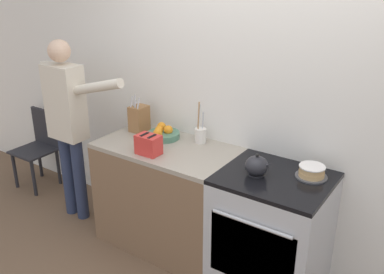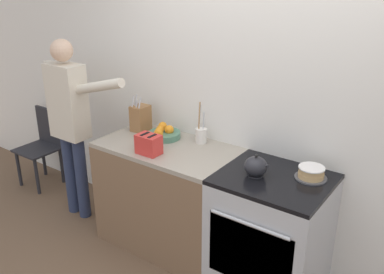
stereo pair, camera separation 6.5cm
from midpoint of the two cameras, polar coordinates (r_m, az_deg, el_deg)
wall_back at (r=3.24m, az=10.13°, el=4.44°), size 8.00×0.04×2.60m
counter_cabinet at (r=3.63m, az=-2.66°, el=-7.81°), size 1.13×0.65×0.91m
stove_range at (r=3.22m, az=10.93°, el=-12.55°), size 0.75×0.68×0.91m
layer_cake at (r=3.02m, az=16.21°, el=-4.64°), size 0.22×0.22×0.08m
tea_kettle at (r=2.96m, az=9.15°, el=-3.91°), size 0.20×0.16×0.16m
knife_block at (r=3.72m, az=-6.38°, el=2.54°), size 0.13×0.16×0.32m
utensil_crock at (r=3.46m, az=1.75°, el=0.36°), size 0.09×0.09×0.34m
fruit_bowl at (r=3.57m, az=-3.23°, el=0.50°), size 0.27×0.27×0.11m
toaster at (r=3.27m, az=-5.23°, el=-0.97°), size 0.20×0.13×0.16m
person_baker at (r=3.95m, az=-15.54°, el=2.79°), size 0.94×0.20×1.68m
dining_chair at (r=4.89m, az=-18.77°, el=-0.62°), size 0.40×0.40×0.83m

